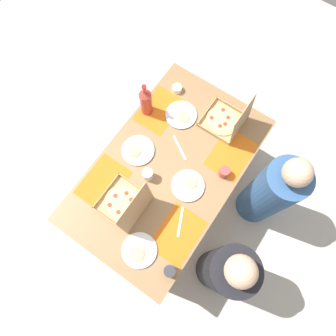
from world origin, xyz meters
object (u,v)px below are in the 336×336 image
at_px(pizza_box_corner_right, 227,120).
at_px(diner_left_seat, 270,193).
at_px(pizza_box_corner_left, 126,204).
at_px(diner_right_seat, 224,270).
at_px(plate_near_right, 138,151).
at_px(cup_spare, 148,175).
at_px(plate_far_left, 188,185).
at_px(condiment_bowl, 177,89).
at_px(plate_middle, 139,251).
at_px(cup_dark, 224,172).
at_px(plate_far_right, 181,115).
at_px(soda_bottle, 146,101).
at_px(cup_clear_left, 170,271).

relative_size(pizza_box_corner_right, diner_left_seat, 0.28).
relative_size(pizza_box_corner_left, diner_right_seat, 0.30).
relative_size(plate_near_right, cup_spare, 2.47).
bearing_deg(pizza_box_corner_right, plate_far_left, 3.30).
distance_m(condiment_bowl, diner_right_seat, 1.41).
bearing_deg(cup_spare, plate_far_left, 111.08).
xyz_separation_m(plate_far_left, condiment_bowl, (-0.60, -0.50, 0.01)).
relative_size(pizza_box_corner_right, condiment_bowl, 4.23).
relative_size(condiment_bowl, diner_left_seat, 0.07).
xyz_separation_m(plate_middle, cup_dark, (-0.77, 0.18, 0.03)).
xyz_separation_m(pizza_box_corner_right, plate_far_left, (0.57, 0.03, -0.04)).
relative_size(plate_far_right, soda_bottle, 0.74).
relative_size(cup_spare, cup_dark, 1.13).
height_order(plate_far_right, soda_bottle, soda_bottle).
height_order(pizza_box_corner_right, plate_far_left, pizza_box_corner_right).
relative_size(plate_middle, soda_bottle, 0.73).
bearing_deg(cup_clear_left, plate_near_right, -130.00).
bearing_deg(condiment_bowl, cup_spare, 17.83).
xyz_separation_m(plate_far_left, cup_dark, (-0.22, 0.16, 0.03)).
xyz_separation_m(pizza_box_corner_right, plate_near_right, (0.56, -0.41, -0.04)).
bearing_deg(condiment_bowl, pizza_box_corner_left, 13.31).
relative_size(soda_bottle, diner_left_seat, 0.29).
bearing_deg(cup_dark, pizza_box_corner_left, -36.80).
bearing_deg(plate_near_right, cup_dark, 108.59).
height_order(plate_far_right, cup_spare, cup_spare).
relative_size(plate_far_right, plate_far_left, 1.01).
bearing_deg(cup_spare, diner_left_seat, 120.76).
relative_size(plate_near_right, cup_clear_left, 2.60).
bearing_deg(soda_bottle, pizza_box_corner_left, 24.98).
bearing_deg(soda_bottle, diner_left_seat, 92.75).
distance_m(plate_middle, condiment_bowl, 1.25).
xyz_separation_m(plate_far_left, soda_bottle, (-0.32, -0.59, 0.12)).
relative_size(pizza_box_corner_right, cup_clear_left, 3.48).
height_order(pizza_box_corner_left, soda_bottle, pizza_box_corner_left).
bearing_deg(pizza_box_corner_right, cup_dark, 28.55).
bearing_deg(condiment_bowl, cup_dark, 59.54).
relative_size(plate_near_right, cup_dark, 2.80).
xyz_separation_m(soda_bottle, cup_clear_left, (0.87, 0.80, -0.09)).
bearing_deg(pizza_box_corner_left, soda_bottle, -155.02).
relative_size(plate_middle, plate_near_right, 0.98).
distance_m(pizza_box_corner_left, cup_clear_left, 0.52).
xyz_separation_m(pizza_box_corner_left, soda_bottle, (-0.68, -0.32, 0.08)).
bearing_deg(pizza_box_corner_left, plate_far_left, 142.99).
distance_m(pizza_box_corner_right, cup_clear_left, 1.14).
xyz_separation_m(plate_near_right, cup_dark, (-0.20, 0.61, 0.03)).
bearing_deg(cup_dark, condiment_bowl, -120.46).
bearing_deg(plate_far_right, cup_dark, 66.67).
bearing_deg(plate_far_right, cup_clear_left, 29.81).
xyz_separation_m(cup_clear_left, diner_left_seat, (-0.92, 0.32, -0.28)).
distance_m(plate_near_right, cup_spare, 0.22).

